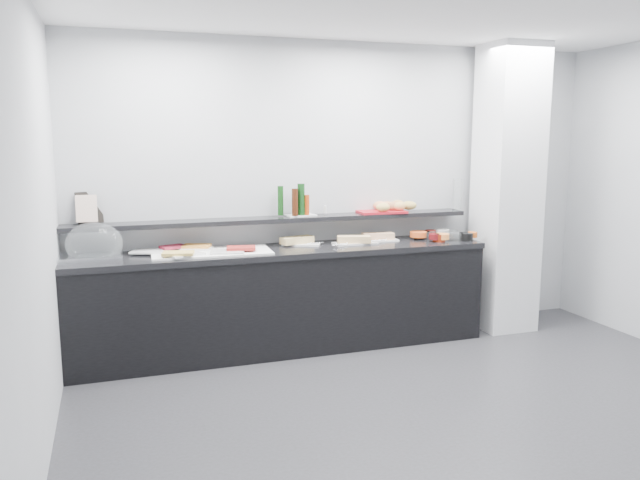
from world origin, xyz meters
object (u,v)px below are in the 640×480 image
object	(u,v)px
cloche_base	(90,257)
sandwich_plate_mid	(355,243)
framed_print	(89,208)
carafe	(457,194)
bread_tray	(380,211)
condiment_tray	(301,215)

from	to	relation	value
cloche_base	sandwich_plate_mid	distance (m)	2.24
cloche_base	framed_print	distance (m)	0.45
carafe	framed_print	bearing A→B (deg)	178.09
framed_print	sandwich_plate_mid	bearing A→B (deg)	-26.88
sandwich_plate_mid	framed_print	size ratio (longest dim) A/B	1.51
bread_tray	carafe	bearing A→B (deg)	0.99
condiment_tray	carafe	world-z (taller)	carafe
condiment_tray	carafe	size ratio (longest dim) A/B	0.87
sandwich_plate_mid	carafe	distance (m)	1.20
framed_print	bread_tray	distance (m)	2.56
condiment_tray	bread_tray	size ratio (longest dim) A/B	0.60
cloche_base	bread_tray	distance (m)	2.58
cloche_base	condiment_tray	world-z (taller)	condiment_tray
bread_tray	carafe	size ratio (longest dim) A/B	1.45
cloche_base	bread_tray	world-z (taller)	bread_tray
sandwich_plate_mid	bread_tray	distance (m)	0.46
sandwich_plate_mid	framed_print	distance (m)	2.28
cloche_base	sandwich_plate_mid	size ratio (longest dim) A/B	1.25
bread_tray	sandwich_plate_mid	bearing A→B (deg)	-147.08
framed_print	bread_tray	size ratio (longest dim) A/B	0.60
sandwich_plate_mid	framed_print	world-z (taller)	framed_print
condiment_tray	sandwich_plate_mid	bearing A→B (deg)	-28.16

